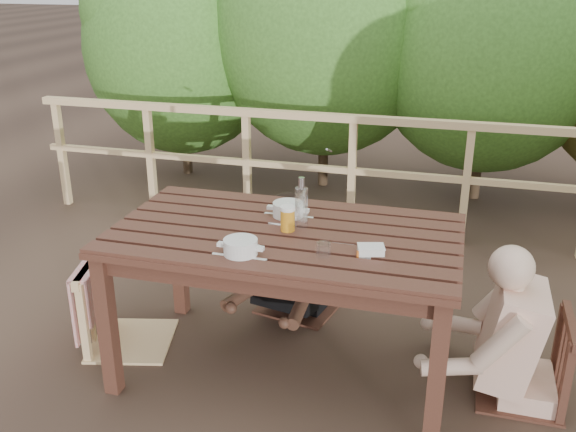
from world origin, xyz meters
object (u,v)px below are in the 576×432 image
(woman, at_px, (302,216))
(beer_glass, at_px, (288,220))
(chair_right, at_px, (529,320))
(soup_far, at_px, (288,211))
(chair_left, at_px, (125,269))
(diner_right, at_px, (543,278))
(tumbler, at_px, (324,251))
(table, at_px, (286,304))
(bottle, at_px, (301,204))
(soup_near, at_px, (241,248))
(chair_far, at_px, (301,240))
(butter_tub, at_px, (371,251))

(woman, distance_m, beer_glass, 0.77)
(chair_right, bearing_deg, soup_far, -93.76)
(chair_left, xyz_separation_m, diner_right, (2.23, 0.09, 0.20))
(soup_far, distance_m, tumbler, 0.54)
(beer_glass, relative_size, tumbler, 1.80)
(table, xyz_separation_m, bottle, (0.06, 0.08, 0.55))
(chair_left, relative_size, soup_near, 3.54)
(chair_left, height_order, soup_near, chair_left)
(chair_left, relative_size, soup_far, 3.48)
(tumbler, bearing_deg, beer_glass, 134.22)
(chair_far, distance_m, soup_near, 1.10)
(table, distance_m, soup_near, 0.58)
(woman, height_order, tumbler, woman)
(diner_right, bearing_deg, bottle, 91.59)
(table, xyz_separation_m, woman, (-0.10, 0.72, 0.23))
(woman, bearing_deg, soup_far, 107.97)
(beer_glass, height_order, butter_tub, beer_glass)
(table, xyz_separation_m, soup_near, (-0.13, -0.33, 0.46))
(soup_far, bearing_deg, tumbler, -56.46)
(chair_left, distance_m, diner_right, 2.24)
(chair_right, relative_size, woman, 0.70)
(bottle, bearing_deg, tumbler, -59.66)
(chair_left, height_order, chair_right, chair_left)
(chair_right, height_order, woman, woman)
(diner_right, bearing_deg, chair_far, 67.17)
(chair_far, relative_size, chair_right, 1.06)
(woman, xyz_separation_m, bottle, (0.16, -0.63, 0.33))
(chair_right, distance_m, soup_far, 1.36)
(table, distance_m, chair_right, 1.25)
(chair_right, xyz_separation_m, tumbler, (-0.99, -0.35, 0.42))
(chair_far, relative_size, butter_tub, 7.54)
(soup_near, xyz_separation_m, bottle, (0.19, 0.41, 0.10))
(woman, height_order, soup_far, woman)
(butter_tub, bearing_deg, soup_near, -178.76)
(chair_far, xyz_separation_m, chair_right, (1.34, -0.59, -0.03))
(table, distance_m, woman, 0.76)
(beer_glass, bearing_deg, woman, 98.49)
(woman, bearing_deg, diner_right, 167.88)
(table, bearing_deg, woman, 97.58)
(diner_right, distance_m, soup_near, 1.48)
(butter_tub, bearing_deg, chair_right, 3.63)
(beer_glass, height_order, bottle, bottle)
(chair_left, relative_size, diner_right, 0.70)
(table, height_order, soup_near, soup_near)
(chair_far, distance_m, tumbler, 1.08)
(woman, height_order, butter_tub, woman)
(table, xyz_separation_m, diner_right, (1.27, 0.10, 0.28))
(chair_right, relative_size, butter_tub, 7.09)
(soup_near, bearing_deg, table, 69.10)
(soup_near, distance_m, bottle, 0.46)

